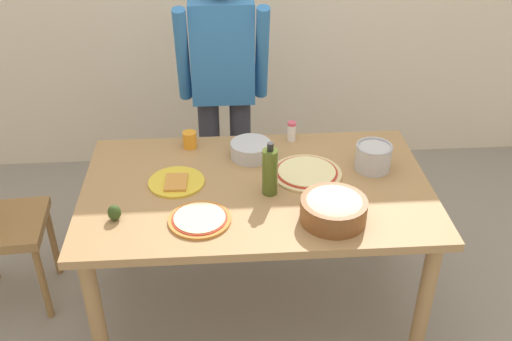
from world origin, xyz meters
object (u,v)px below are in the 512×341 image
object	(u,v)px
person_cook	(223,84)
plate_with_slice	(176,182)
olive_oil_bottle	(270,171)
cup_orange	(190,140)
dining_table	(257,202)
mixing_bowl_steel	(251,150)
steel_pot	(373,157)
popcorn_bowl	(334,208)
salt_shaker	(292,131)
pizza_raw_on_board	(307,173)
avocado	(114,213)
pizza_cooked_on_tray	(200,219)

from	to	relation	value
person_cook	plate_with_slice	world-z (taller)	person_cook
olive_oil_bottle	cup_orange	xyz separation A→B (m)	(-0.37, 0.44, -0.07)
dining_table	person_cook	bearing A→B (deg)	99.94
person_cook	mixing_bowl_steel	xyz separation A→B (m)	(0.12, -0.50, -0.14)
steel_pot	cup_orange	size ratio (longest dim) A/B	2.04
popcorn_bowl	mixing_bowl_steel	xyz separation A→B (m)	(-0.31, 0.54, -0.02)
cup_orange	person_cook	bearing A→B (deg)	64.31
plate_with_slice	salt_shaker	bearing A→B (deg)	32.57
person_cook	pizza_raw_on_board	xyz separation A→B (m)	(0.38, -0.68, -0.17)
steel_pot	popcorn_bowl	bearing A→B (deg)	-123.71
olive_oil_bottle	salt_shaker	distance (m)	0.50
dining_table	pizza_raw_on_board	bearing A→B (deg)	18.08
plate_with_slice	cup_orange	size ratio (longest dim) A/B	3.06
avocado	steel_pot	bearing A→B (deg)	15.47
popcorn_bowl	olive_oil_bottle	xyz separation A→B (m)	(-0.25, 0.22, 0.05)
popcorn_bowl	olive_oil_bottle	world-z (taller)	olive_oil_bottle
plate_with_slice	person_cook	bearing A→B (deg)	71.68
dining_table	steel_pot	distance (m)	0.59
dining_table	person_cook	xyz separation A→B (m)	(-0.13, 0.76, 0.27)
pizza_raw_on_board	plate_with_slice	xyz separation A→B (m)	(-0.61, -0.04, -0.00)
mixing_bowl_steel	steel_pot	xyz separation A→B (m)	(0.57, -0.15, 0.03)
plate_with_slice	olive_oil_bottle	xyz separation A→B (m)	(0.42, -0.10, 0.11)
cup_orange	salt_shaker	distance (m)	0.52
person_cook	steel_pot	size ratio (longest dim) A/B	9.34
plate_with_slice	popcorn_bowl	size ratio (longest dim) A/B	0.93
popcorn_bowl	avocado	bearing A→B (deg)	175.90
cup_orange	steel_pot	bearing A→B (deg)	-17.03
pizza_cooked_on_tray	pizza_raw_on_board	bearing A→B (deg)	33.51
pizza_raw_on_board	avocado	size ratio (longest dim) A/B	4.75
plate_with_slice	cup_orange	bearing A→B (deg)	80.79
popcorn_bowl	pizza_raw_on_board	bearing A→B (deg)	99.30
pizza_raw_on_board	pizza_cooked_on_tray	distance (m)	0.60
dining_table	pizza_raw_on_board	distance (m)	0.27
pizza_raw_on_board	cup_orange	world-z (taller)	cup_orange
salt_shaker	avocado	size ratio (longest dim) A/B	1.51
dining_table	olive_oil_bottle	world-z (taller)	olive_oil_bottle
pizza_cooked_on_tray	popcorn_bowl	distance (m)	0.56
popcorn_bowl	cup_orange	size ratio (longest dim) A/B	3.29
dining_table	plate_with_slice	world-z (taller)	plate_with_slice
olive_oil_bottle	cup_orange	distance (m)	0.58
dining_table	avocado	bearing A→B (deg)	-160.56
plate_with_slice	cup_orange	world-z (taller)	cup_orange
steel_pot	plate_with_slice	bearing A→B (deg)	-175.89
olive_oil_bottle	cup_orange	bearing A→B (deg)	129.98
pizza_raw_on_board	steel_pot	bearing A→B (deg)	5.34
pizza_raw_on_board	salt_shaker	bearing A→B (deg)	95.80
pizza_raw_on_board	plate_with_slice	bearing A→B (deg)	-176.53
popcorn_bowl	steel_pot	bearing A→B (deg)	56.29
steel_pot	cup_orange	distance (m)	0.92
popcorn_bowl	cup_orange	xyz separation A→B (m)	(-0.62, 0.66, -0.02)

